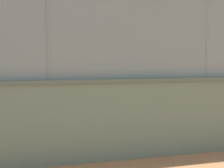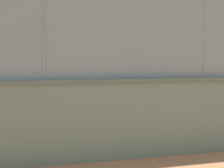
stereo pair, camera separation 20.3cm
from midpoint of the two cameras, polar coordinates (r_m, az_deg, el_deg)
The scene contains 5 objects.
ground_plane at distance 18.09m, azimuth -4.36°, elevation -2.14°, with size 260.00×260.00×0.00m, color #B27247.
perimeter_wall at distance 6.75m, azimuth 3.78°, elevation -5.82°, with size 23.92×0.35×1.62m.
fence_panel_on_wall at distance 6.68m, azimuth 3.86°, elevation 9.72°, with size 23.51×0.10×2.04m.
player_near_wall_returning at distance 11.55m, azimuth -14.39°, elevation -1.02°, with size 0.75×1.21×1.64m.
player_foreground_swinging at distance 16.13m, azimuth -14.15°, elevation 0.58°, with size 0.76×1.19×1.70m.
Camera 2 is at (3.43, 17.66, 1.99)m, focal length 53.23 mm.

